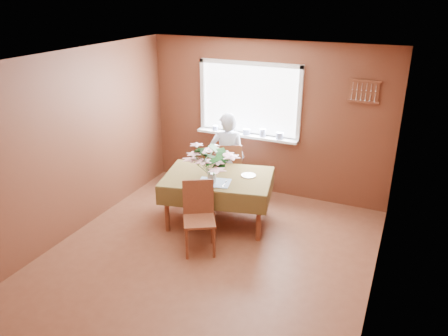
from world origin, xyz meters
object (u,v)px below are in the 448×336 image
at_px(chair_near, 199,213).
at_px(chair_far, 228,170).
at_px(seated_woman, 227,158).
at_px(flower_bouquet, 212,160).
at_px(dining_table, 218,182).

bearing_deg(chair_near, chair_far, 68.46).
distance_m(chair_far, seated_woman, 0.21).
xyz_separation_m(chair_near, flower_bouquet, (-0.05, 0.49, 0.56)).
bearing_deg(dining_table, chair_near, -97.24).
bearing_deg(chair_near, flower_bouquet, 65.36).
distance_m(seated_woman, flower_bouquet, 1.00).
height_order(chair_far, seated_woman, seated_woman).
height_order(chair_near, flower_bouquet, flower_bouquet).
bearing_deg(dining_table, chair_far, 89.20).
distance_m(chair_near, flower_bouquet, 0.75).
relative_size(chair_far, flower_bouquet, 1.62).
bearing_deg(chair_far, flower_bouquet, 76.88).
relative_size(seated_woman, flower_bouquet, 2.45).
relative_size(dining_table, seated_woman, 1.15).
relative_size(dining_table, chair_near, 1.81).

